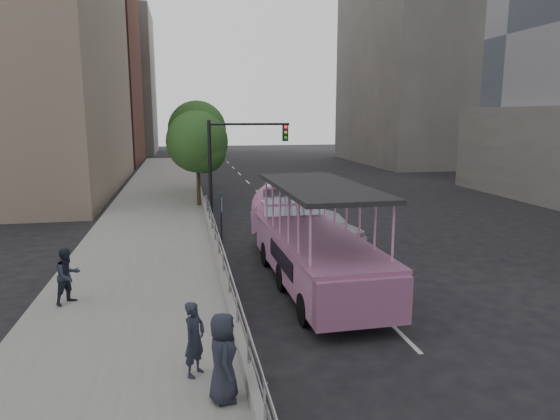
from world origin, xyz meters
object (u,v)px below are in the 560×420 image
Objects in this scene: car at (325,225)px; traffic_signal at (233,154)px; pedestrian_near at (195,339)px; street_tree_near at (199,144)px; parking_sign at (221,219)px; duck_boat at (307,241)px; pedestrian_far at (223,357)px; pedestrian_mid at (68,276)px; street_tree_far at (199,132)px.

car is 0.79× the size of traffic_signal.
street_tree_near is (0.85, 19.50, 2.75)m from pedestrian_near.
parking_sign is at bearing -173.70° from car.
street_tree_near is at bearing 103.29° from duck_boat.
pedestrian_near reaches higher than car.
traffic_signal reaches higher than car.
pedestrian_far is 0.29× the size of street_tree_near.
pedestrian_far is 0.63× the size of parking_sign.
street_tree_near reaches higher than pedestrian_near.
car is 5.46m from parking_sign.
pedestrian_far reaches higher than pedestrian_near.
car is at bearing -54.53° from traffic_signal.
pedestrian_mid is (-9.25, -6.54, 0.38)m from car.
parking_sign is at bearing 28.05° from pedestrian_near.
street_tree_far is (-4.88, 14.32, 3.60)m from car.
parking_sign is (-4.72, -2.56, 0.98)m from car.
duck_boat is 5.15m from car.
parking_sign is (0.73, 9.63, 0.55)m from pedestrian_far.
pedestrian_far is at bearing -94.31° from parking_sign.
pedestrian_far is (3.80, -5.65, 0.05)m from pedestrian_mid.
pedestrian_far is (-3.44, -7.49, -0.11)m from duck_boat.
duck_boat is at bearing -76.71° from street_tree_near.
street_tree_far is (0.56, 26.52, 3.17)m from pedestrian_far.
pedestrian_mid reaches higher than pedestrian_near.
pedestrian_near is 25.73m from street_tree_far.
duck_boat is 19.49m from street_tree_far.
street_tree_far reaches higher than street_tree_near.
street_tree_near reaches higher than duck_boat.
pedestrian_mid is at bearing -101.82° from street_tree_far.
street_tree_far is at bearing 86.63° from car.
street_tree_far is (4.37, 20.87, 3.22)m from pedestrian_mid.
street_tree_far reaches higher than pedestrian_near.
street_tree_near is at bearing 25.81° from pedestrian_mid.
duck_boat reaches higher than car.
pedestrian_near is 0.57× the size of parking_sign.
parking_sign is at bearing -6.71° from pedestrian_far.
street_tree_far reaches higher than pedestrian_far.
pedestrian_mid is 6.82m from pedestrian_far.
car is 15.56m from street_tree_far.
pedestrian_near is 19.72m from street_tree_near.
car is 1.55× the size of parking_sign.
pedestrian_near is (-5.93, -11.18, 0.36)m from car.
street_tree_far reaches higher than parking_sign.
street_tree_near reaches higher than pedestrian_mid.
duck_boat reaches higher than parking_sign.
duck_boat is 3.49m from parking_sign.
parking_sign reaches higher than pedestrian_mid.
pedestrian_far is 0.26× the size of street_tree_far.
traffic_signal is (-3.49, 4.89, 2.80)m from car.
pedestrian_near is 16.44m from traffic_signal.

